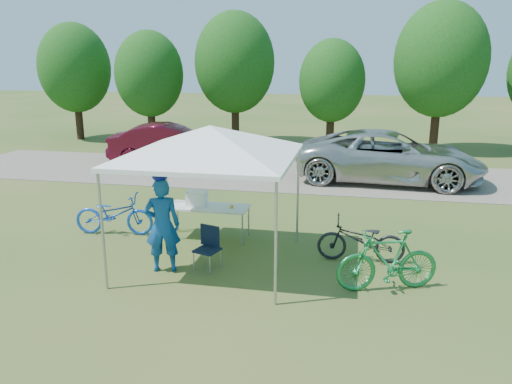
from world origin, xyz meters
TOP-DOWN VIEW (x-y plane):
  - ground at (0.00, 0.00)m, footprint 100.00×100.00m
  - gravel_strip at (0.00, 8.00)m, footprint 24.00×5.00m
  - canopy at (0.00, 0.00)m, footprint 4.53×4.53m
  - treeline at (-0.29, 14.05)m, footprint 24.89×4.28m
  - folding_table at (-0.49, 1.37)m, footprint 1.80×0.75m
  - folding_chair at (-0.01, -0.24)m, footprint 0.53×0.55m
  - cooler at (-0.75, 1.37)m, footprint 0.46×0.32m
  - ice_cream_cup at (0.06, 1.32)m, footprint 0.08×0.08m
  - cyclist at (-0.81, -0.54)m, footprint 0.76×0.60m
  - bike_blue at (-2.68, 1.17)m, footprint 1.87×0.84m
  - bike_green at (3.31, -0.56)m, footprint 1.88×1.07m
  - bike_dark at (2.87, 0.63)m, footprint 1.74×0.65m
  - minivan at (3.77, 7.67)m, footprint 6.13×3.12m
  - sedan at (-4.31, 9.11)m, footprint 4.82×2.50m

SIDE VIEW (x-z plane):
  - ground at x=0.00m, z-range 0.00..0.00m
  - gravel_strip at x=0.00m, z-range 0.00..0.02m
  - bike_dark at x=2.87m, z-range 0.00..0.90m
  - bike_blue at x=-2.68m, z-range 0.00..0.95m
  - folding_chair at x=-0.01m, z-range 0.07..0.89m
  - bike_green at x=3.31m, z-range 0.00..1.09m
  - folding_table at x=-0.49m, z-range 0.33..1.07m
  - ice_cream_cup at x=0.06m, z-range 0.74..0.80m
  - sedan at x=-4.31m, z-range 0.02..1.53m
  - minivan at x=3.77m, z-range 0.02..1.68m
  - cyclist at x=-0.81m, z-range 0.00..1.81m
  - cooler at x=-0.75m, z-range 0.74..1.08m
  - canopy at x=0.00m, z-range 1.15..4.15m
  - treeline at x=-0.29m, z-range 0.38..6.68m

